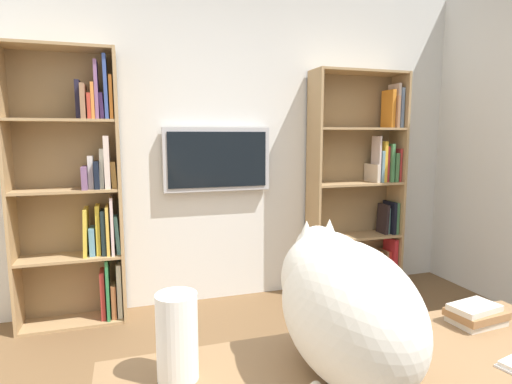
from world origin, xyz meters
name	(u,v)px	position (x,y,z in m)	size (l,w,h in m)	color
wall_back	(221,143)	(0.00, -2.23, 1.35)	(4.52, 0.06, 2.70)	silver
bookshelf_left	(364,184)	(-1.30, -2.07, 0.97)	(0.87, 0.28, 1.97)	tan
bookshelf_right	(80,190)	(1.11, -2.06, 1.01)	(0.76, 0.28, 2.04)	tan
wall_mounted_tv	(217,159)	(0.05, -2.15, 1.22)	(0.89, 0.07, 0.53)	#B7B7BC
cat	(341,301)	(0.23, 0.27, 0.97)	(0.31, 0.68, 0.40)	silver
paper_towel_roll	(177,337)	(0.66, 0.17, 0.89)	(0.11, 0.11, 0.24)	white
desk_book_stack	(476,314)	(-0.36, 0.15, 0.80)	(0.20, 0.15, 0.07)	beige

